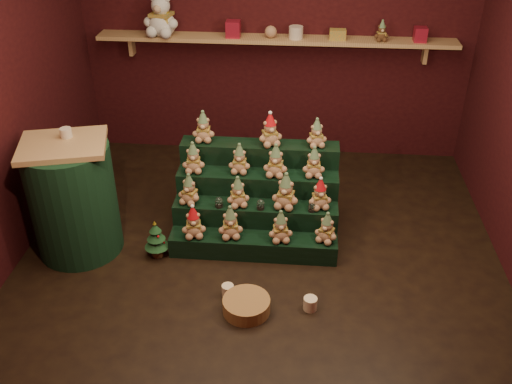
# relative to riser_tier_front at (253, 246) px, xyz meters

# --- Properties ---
(ground) EXTENTS (4.00, 4.00, 0.00)m
(ground) POSITION_rel_riser_tier_front_xyz_m (0.06, -0.04, -0.09)
(ground) COLOR black
(ground) RESTS_ON ground
(back_wall) EXTENTS (4.00, 0.10, 2.80)m
(back_wall) POSITION_rel_riser_tier_front_xyz_m (0.06, 2.01, 1.31)
(back_wall) COLOR black
(back_wall) RESTS_ON ground
(front_wall) EXTENTS (4.00, 0.10, 2.80)m
(front_wall) POSITION_rel_riser_tier_front_xyz_m (0.06, -2.09, 1.31)
(front_wall) COLOR black
(front_wall) RESTS_ON ground
(back_shelf) EXTENTS (3.60, 0.26, 0.24)m
(back_shelf) POSITION_rel_riser_tier_front_xyz_m (0.06, 1.83, 1.20)
(back_shelf) COLOR tan
(back_shelf) RESTS_ON ground
(riser_tier_front) EXTENTS (1.40, 0.22, 0.18)m
(riser_tier_front) POSITION_rel_riser_tier_front_xyz_m (0.00, 0.00, 0.00)
(riser_tier_front) COLOR black
(riser_tier_front) RESTS_ON ground
(riser_tier_midfront) EXTENTS (1.40, 0.22, 0.36)m
(riser_tier_midfront) POSITION_rel_riser_tier_front_xyz_m (0.00, 0.22, 0.09)
(riser_tier_midfront) COLOR black
(riser_tier_midfront) RESTS_ON ground
(riser_tier_midback) EXTENTS (1.40, 0.22, 0.54)m
(riser_tier_midback) POSITION_rel_riser_tier_front_xyz_m (0.00, 0.44, 0.18)
(riser_tier_midback) COLOR black
(riser_tier_midback) RESTS_ON ground
(riser_tier_back) EXTENTS (1.40, 0.22, 0.72)m
(riser_tier_back) POSITION_rel_riser_tier_front_xyz_m (0.00, 0.66, 0.27)
(riser_tier_back) COLOR black
(riser_tier_back) RESTS_ON ground
(teddy_0) EXTENTS (0.23, 0.21, 0.28)m
(teddy_0) POSITION_rel_riser_tier_front_xyz_m (-0.49, -0.02, 0.23)
(teddy_0) COLOR tan
(teddy_0) RESTS_ON riser_tier_front
(teddy_1) EXTENTS (0.23, 0.22, 0.28)m
(teddy_1) POSITION_rel_riser_tier_front_xyz_m (-0.19, -0.00, 0.23)
(teddy_1) COLOR tan
(teddy_1) RESTS_ON riser_tier_front
(teddy_2) EXTENTS (0.22, 0.21, 0.27)m
(teddy_2) POSITION_rel_riser_tier_front_xyz_m (0.23, -0.02, 0.23)
(teddy_2) COLOR tan
(teddy_2) RESTS_ON riser_tier_front
(teddy_3) EXTENTS (0.24, 0.23, 0.26)m
(teddy_3) POSITION_rel_riser_tier_front_xyz_m (0.60, 0.00, 0.22)
(teddy_3) COLOR tan
(teddy_3) RESTS_ON riser_tier_front
(teddy_4) EXTENTS (0.24, 0.23, 0.27)m
(teddy_4) POSITION_rel_riser_tier_front_xyz_m (-0.56, 0.21, 0.40)
(teddy_4) COLOR tan
(teddy_4) RESTS_ON riser_tier_midfront
(teddy_5) EXTENTS (0.23, 0.22, 0.27)m
(teddy_5) POSITION_rel_riser_tier_front_xyz_m (-0.15, 0.20, 0.40)
(teddy_5) COLOR tan
(teddy_5) RESTS_ON riser_tier_midfront
(teddy_6) EXTENTS (0.26, 0.25, 0.31)m
(teddy_6) POSITION_rel_riser_tier_front_xyz_m (0.25, 0.21, 0.43)
(teddy_6) COLOR tan
(teddy_6) RESTS_ON riser_tier_midfront
(teddy_7) EXTENTS (0.23, 0.22, 0.27)m
(teddy_7) POSITION_rel_riser_tier_front_xyz_m (0.54, 0.23, 0.40)
(teddy_7) COLOR tan
(teddy_7) RESTS_ON riser_tier_midfront
(teddy_8) EXTENTS (0.21, 0.19, 0.27)m
(teddy_8) POSITION_rel_riser_tier_front_xyz_m (-0.55, 0.43, 0.59)
(teddy_8) COLOR tan
(teddy_8) RESTS_ON riser_tier_midback
(teddy_9) EXTENTS (0.19, 0.18, 0.26)m
(teddy_9) POSITION_rel_riser_tier_front_xyz_m (-0.16, 0.45, 0.58)
(teddy_9) COLOR tan
(teddy_9) RESTS_ON riser_tier_midback
(teddy_10) EXTENTS (0.22, 0.20, 0.29)m
(teddy_10) POSITION_rel_riser_tier_front_xyz_m (0.16, 0.42, 0.59)
(teddy_10) COLOR tan
(teddy_10) RESTS_ON riser_tier_midback
(teddy_11) EXTENTS (0.20, 0.18, 0.27)m
(teddy_11) POSITION_rel_riser_tier_front_xyz_m (0.48, 0.44, 0.58)
(teddy_11) COLOR tan
(teddy_11) RESTS_ON riser_tier_midback
(teddy_12) EXTENTS (0.20, 0.19, 0.27)m
(teddy_12) POSITION_rel_riser_tier_front_xyz_m (-0.50, 0.67, 0.77)
(teddy_12) COLOR tan
(teddy_12) RESTS_ON riser_tier_back
(teddy_13) EXTENTS (0.26, 0.25, 0.29)m
(teddy_13) POSITION_rel_riser_tier_front_xyz_m (0.09, 0.64, 0.77)
(teddy_13) COLOR tan
(teddy_13) RESTS_ON riser_tier_back
(teddy_14) EXTENTS (0.22, 0.20, 0.25)m
(teddy_14) POSITION_rel_riser_tier_front_xyz_m (0.49, 0.65, 0.76)
(teddy_14) COLOR tan
(teddy_14) RESTS_ON riser_tier_back
(snow_globe_a) EXTENTS (0.07, 0.07, 0.09)m
(snow_globe_a) POSITION_rel_riser_tier_front_xyz_m (-0.30, 0.16, 0.32)
(snow_globe_a) COLOR black
(snow_globe_a) RESTS_ON riser_tier_midfront
(snow_globe_b) EXTENTS (0.07, 0.07, 0.09)m
(snow_globe_b) POSITION_rel_riser_tier_front_xyz_m (0.05, 0.16, 0.32)
(snow_globe_b) COLOR black
(snow_globe_b) RESTS_ON riser_tier_midfront
(snow_globe_c) EXTENTS (0.06, 0.06, 0.08)m
(snow_globe_c) POSITION_rel_riser_tier_front_xyz_m (0.48, 0.16, 0.31)
(snow_globe_c) COLOR black
(snow_globe_c) RESTS_ON riser_tier_midfront
(side_table) EXTENTS (0.77, 0.70, 1.01)m
(side_table) POSITION_rel_riser_tier_front_xyz_m (-1.48, -0.02, 0.41)
(side_table) COLOR tan
(side_table) RESTS_ON ground
(table_ornament) EXTENTS (0.09, 0.09, 0.07)m
(table_ornament) POSITION_rel_riser_tier_front_xyz_m (-1.48, 0.08, 0.95)
(table_ornament) COLOR beige
(table_ornament) RESTS_ON side_table
(mini_christmas_tree) EXTENTS (0.21, 0.21, 0.35)m
(mini_christmas_tree) POSITION_rel_riser_tier_front_xyz_m (-0.80, -0.08, 0.08)
(mini_christmas_tree) COLOR #4B311A
(mini_christmas_tree) RESTS_ON ground
(mug_left) EXTENTS (0.09, 0.09, 0.09)m
(mug_left) POSITION_rel_riser_tier_front_xyz_m (-0.15, -0.52, -0.04)
(mug_left) COLOR beige
(mug_left) RESTS_ON ground
(mug_right) EXTENTS (0.10, 0.10, 0.10)m
(mug_right) POSITION_rel_riser_tier_front_xyz_m (0.48, -0.62, -0.04)
(mug_right) COLOR beige
(mug_right) RESTS_ON ground
(wicker_basket) EXTENTS (0.39, 0.39, 0.11)m
(wicker_basket) POSITION_rel_riser_tier_front_xyz_m (0.01, -0.69, -0.03)
(wicker_basket) COLOR #9B6C3E
(wicker_basket) RESTS_ON ground
(white_bear) EXTENTS (0.41, 0.38, 0.50)m
(white_bear) POSITION_rel_riser_tier_front_xyz_m (-1.07, 1.80, 1.48)
(white_bear) COLOR silver
(white_bear) RESTS_ON back_shelf
(brown_bear) EXTENTS (0.16, 0.14, 0.20)m
(brown_bear) POSITION_rel_riser_tier_front_xyz_m (1.10, 1.80, 1.33)
(brown_bear) COLOR #4C2F19
(brown_bear) RESTS_ON back_shelf
(gift_tin_red_a) EXTENTS (0.14, 0.14, 0.16)m
(gift_tin_red_a) POSITION_rel_riser_tier_front_xyz_m (-0.36, 1.81, 1.31)
(gift_tin_red_a) COLOR maroon
(gift_tin_red_a) RESTS_ON back_shelf
(gift_tin_cream) EXTENTS (0.14, 0.14, 0.12)m
(gift_tin_cream) POSITION_rel_riser_tier_front_xyz_m (0.26, 1.81, 1.29)
(gift_tin_cream) COLOR beige
(gift_tin_cream) RESTS_ON back_shelf
(gift_tin_red_b) EXTENTS (0.12, 0.12, 0.14)m
(gift_tin_red_b) POSITION_rel_riser_tier_front_xyz_m (1.47, 1.81, 1.30)
(gift_tin_red_b) COLOR maroon
(gift_tin_red_b) RESTS_ON back_shelf
(shelf_plush_ball) EXTENTS (0.12, 0.12, 0.12)m
(shelf_plush_ball) POSITION_rel_riser_tier_front_xyz_m (0.02, 1.81, 1.29)
(shelf_plush_ball) COLOR tan
(shelf_plush_ball) RESTS_ON back_shelf
(scarf_gift_box) EXTENTS (0.16, 0.10, 0.10)m
(scarf_gift_box) POSITION_rel_riser_tier_front_xyz_m (0.67, 1.81, 1.28)
(scarf_gift_box) COLOR #C8701C
(scarf_gift_box) RESTS_ON back_shelf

